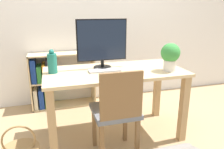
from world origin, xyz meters
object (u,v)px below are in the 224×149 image
object	(u,v)px
keyboard	(104,70)
chair	(117,110)
bookshelf	(51,81)
potted_plant	(170,55)
monitor	(102,42)
vase	(52,63)

from	to	relation	value
keyboard	chair	distance (m)	0.45
keyboard	bookshelf	size ratio (longest dim) A/B	0.36
potted_plant	bookshelf	bearing A→B (deg)	136.16
monitor	vase	size ratio (longest dim) A/B	2.24
potted_plant	monitor	bearing A→B (deg)	154.56
keyboard	potted_plant	bearing A→B (deg)	-14.84
potted_plant	chair	xyz separation A→B (m)	(-0.61, -0.20, -0.42)
potted_plant	chair	world-z (taller)	potted_plant
keyboard	potted_plant	size ratio (longest dim) A/B	1.14
monitor	bookshelf	xyz separation A→B (m)	(-0.53, 0.81, -0.63)
vase	chair	distance (m)	0.77
vase	bookshelf	xyz separation A→B (m)	(-0.03, 0.86, -0.46)
monitor	bookshelf	distance (m)	1.16
monitor	keyboard	size ratio (longest dim) A/B	1.64
vase	chair	xyz separation A→B (m)	(0.51, -0.44, -0.36)
vase	bookshelf	bearing A→B (deg)	91.79
monitor	bookshelf	size ratio (longest dim) A/B	0.60
monitor	vase	distance (m)	0.53
monitor	chair	size ratio (longest dim) A/B	0.61
vase	chair	bearing A→B (deg)	-40.57
potted_plant	bookshelf	xyz separation A→B (m)	(-1.15, 1.10, -0.52)
monitor	chair	bearing A→B (deg)	-89.04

